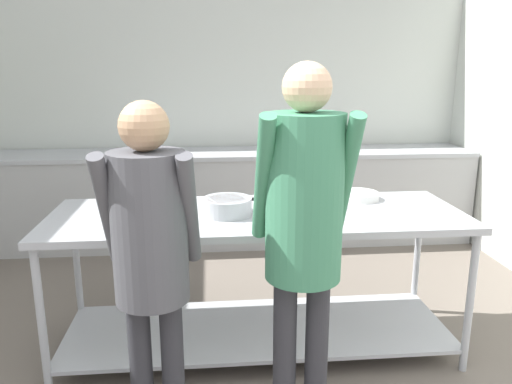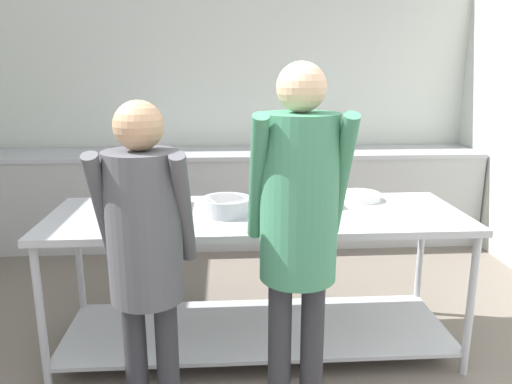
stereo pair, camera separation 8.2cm
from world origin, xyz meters
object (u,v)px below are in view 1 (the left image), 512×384
object	(u,v)px
serving_tray_vegetables	(153,206)
guest_serving_left	(150,241)
water_bottle	(328,139)
sauce_pan	(228,206)
guest_serving_right	(304,216)
serving_tray_roast	(301,199)
plate_stack	(358,196)

from	to	relation	value
serving_tray_vegetables	guest_serving_left	size ratio (longest dim) A/B	0.24
water_bottle	serving_tray_vegetables	bearing A→B (deg)	-128.46
sauce_pan	guest_serving_left	size ratio (longest dim) A/B	0.27
guest_serving_left	guest_serving_right	size ratio (longest dim) A/B	0.91
sauce_pan	serving_tray_roast	world-z (taller)	sauce_pan
serving_tray_vegetables	water_bottle	xyz separation A→B (m)	(1.52, 1.91, 0.12)
serving_tray_vegetables	sauce_pan	bearing A→B (deg)	-17.13
sauce_pan	guest_serving_left	world-z (taller)	guest_serving_left
sauce_pan	plate_stack	size ratio (longest dim) A/B	1.59
serving_tray_vegetables	serving_tray_roast	bearing A→B (deg)	4.35
serving_tray_vegetables	plate_stack	distance (m)	1.31
serving_tray_roast	guest_serving_left	distance (m)	1.25
sauce_pan	plate_stack	world-z (taller)	sauce_pan
plate_stack	water_bottle	bearing A→B (deg)	83.11
sauce_pan	serving_tray_roast	bearing A→B (deg)	23.76
sauce_pan	guest_serving_left	bearing A→B (deg)	-116.55
serving_tray_vegetables	guest_serving_right	world-z (taller)	guest_serving_right
serving_tray_vegetables	guest_serving_left	xyz separation A→B (m)	(0.08, -0.86, 0.08)
serving_tray_vegetables	guest_serving_left	bearing A→B (deg)	-84.44
serving_tray_vegetables	water_bottle	size ratio (longest dim) A/B	1.66
serving_tray_roast	guest_serving_left	size ratio (longest dim) A/B	0.28
guest_serving_right	water_bottle	size ratio (longest dim) A/B	7.46
serving_tray_roast	sauce_pan	bearing A→B (deg)	-156.24
serving_tray_vegetables	sauce_pan	world-z (taller)	sauce_pan
serving_tray_vegetables	water_bottle	world-z (taller)	water_bottle
serving_tray_vegetables	serving_tray_roast	xyz separation A→B (m)	(0.91, 0.07, 0.00)
guest_serving_left	water_bottle	distance (m)	3.12
serving_tray_vegetables	water_bottle	bearing A→B (deg)	51.54
serving_tray_roast	plate_stack	size ratio (longest dim) A/B	1.64
serving_tray_roast	plate_stack	distance (m)	0.40
guest_serving_left	water_bottle	xyz separation A→B (m)	(1.43, 2.77, 0.04)
guest_serving_right	serving_tray_vegetables	bearing A→B (deg)	131.18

